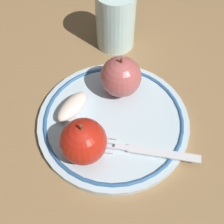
{
  "coord_description": "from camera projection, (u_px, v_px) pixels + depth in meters",
  "views": [
    {
      "loc": [
        -0.1,
        -0.23,
        0.41
      ],
      "look_at": [
        -0.0,
        0.01,
        0.03
      ],
      "focal_mm": 50.0,
      "sensor_mm": 36.0,
      "label": 1
    }
  ],
  "objects": [
    {
      "name": "apple_slice_front",
      "position": [
        72.0,
        107.0,
        0.48
      ],
      "size": [
        0.07,
        0.06,
        0.02
      ],
      "primitive_type": "ellipsoid",
      "rotation": [
        0.0,
        0.0,
        0.6
      ],
      "color": "#F2DBC9",
      "rests_on": "plate"
    },
    {
      "name": "apple_red_whole",
      "position": [
        121.0,
        77.0,
        0.48
      ],
      "size": [
        0.06,
        0.06,
        0.07
      ],
      "color": "#B35351",
      "rests_on": "plate"
    },
    {
      "name": "ground_plane",
      "position": [
        116.0,
        128.0,
        0.48
      ],
      "size": [
        2.0,
        2.0,
        0.0
      ],
      "primitive_type": "plane",
      "color": "olive"
    },
    {
      "name": "plate",
      "position": [
        112.0,
        122.0,
        0.48
      ],
      "size": [
        0.23,
        0.23,
        0.01
      ],
      "color": "silver",
      "rests_on": "ground_plane"
    },
    {
      "name": "apple_second_whole",
      "position": [
        83.0,
        141.0,
        0.42
      ],
      "size": [
        0.06,
        0.06,
        0.07
      ],
      "color": "red",
      "rests_on": "plate"
    },
    {
      "name": "drinking_glass",
      "position": [
        116.0,
        19.0,
        0.54
      ],
      "size": [
        0.07,
        0.07,
        0.11
      ],
      "primitive_type": "cylinder",
      "color": "silver",
      "rests_on": "ground_plane"
    },
    {
      "name": "fork",
      "position": [
        138.0,
        150.0,
        0.44
      ],
      "size": [
        0.17,
        0.12,
        0.0
      ],
      "rotation": [
        0.0,
        0.0,
        2.59
      ],
      "color": "silver",
      "rests_on": "plate"
    }
  ]
}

